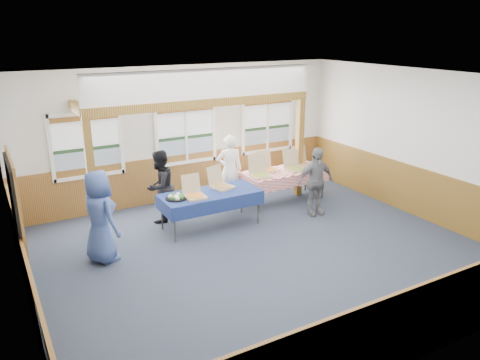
# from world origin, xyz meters

# --- Properties ---
(floor) EXTENTS (8.00, 8.00, 0.00)m
(floor) POSITION_xyz_m (0.00, 0.00, 0.00)
(floor) COLOR #242C3B
(floor) RESTS_ON ground
(ceiling) EXTENTS (8.00, 8.00, 0.00)m
(ceiling) POSITION_xyz_m (0.00, 0.00, 3.20)
(ceiling) COLOR white
(ceiling) RESTS_ON wall_back
(wall_back) EXTENTS (8.00, 0.00, 8.00)m
(wall_back) POSITION_xyz_m (0.00, 3.50, 1.60)
(wall_back) COLOR silver
(wall_back) RESTS_ON floor
(wall_front) EXTENTS (8.00, 0.00, 8.00)m
(wall_front) POSITION_xyz_m (0.00, -3.50, 1.60)
(wall_front) COLOR silver
(wall_front) RESTS_ON floor
(wall_left) EXTENTS (0.00, 8.00, 8.00)m
(wall_left) POSITION_xyz_m (-4.00, 0.00, 1.60)
(wall_left) COLOR silver
(wall_left) RESTS_ON floor
(wall_right) EXTENTS (0.00, 8.00, 8.00)m
(wall_right) POSITION_xyz_m (4.00, 0.00, 1.60)
(wall_right) COLOR silver
(wall_right) RESTS_ON floor
(wainscot_back) EXTENTS (7.98, 0.05, 1.10)m
(wainscot_back) POSITION_xyz_m (0.00, 3.48, 0.55)
(wainscot_back) COLOR brown
(wainscot_back) RESTS_ON floor
(wainscot_front) EXTENTS (7.98, 0.05, 1.10)m
(wainscot_front) POSITION_xyz_m (0.00, -3.48, 0.55)
(wainscot_front) COLOR brown
(wainscot_front) RESTS_ON floor
(wainscot_left) EXTENTS (0.05, 6.98, 1.10)m
(wainscot_left) POSITION_xyz_m (-3.98, 0.00, 0.55)
(wainscot_left) COLOR brown
(wainscot_left) RESTS_ON floor
(wainscot_right) EXTENTS (0.05, 6.98, 1.10)m
(wainscot_right) POSITION_xyz_m (3.98, 0.00, 0.55)
(wainscot_right) COLOR brown
(wainscot_right) RESTS_ON floor
(cased_opening) EXTENTS (0.06, 1.30, 2.10)m
(cased_opening) POSITION_xyz_m (-3.96, 0.90, 1.05)
(cased_opening) COLOR #343434
(cased_opening) RESTS_ON wall_left
(window_left) EXTENTS (1.56, 0.10, 1.46)m
(window_left) POSITION_xyz_m (-2.30, 3.46, 1.68)
(window_left) COLOR white
(window_left) RESTS_ON wall_back
(window_mid) EXTENTS (1.56, 0.10, 1.46)m
(window_mid) POSITION_xyz_m (0.00, 3.46, 1.68)
(window_mid) COLOR white
(window_mid) RESTS_ON wall_back
(window_right) EXTENTS (1.56, 0.10, 1.46)m
(window_right) POSITION_xyz_m (2.30, 3.46, 1.68)
(window_right) COLOR white
(window_right) RESTS_ON wall_back
(post_left) EXTENTS (0.15, 0.15, 2.40)m
(post_left) POSITION_xyz_m (-2.50, 2.30, 1.20)
(post_left) COLOR brown
(post_left) RESTS_ON floor
(post_right) EXTENTS (0.15, 0.15, 2.40)m
(post_right) POSITION_xyz_m (2.50, 2.30, 1.20)
(post_right) COLOR brown
(post_right) RESTS_ON floor
(cross_beam) EXTENTS (5.15, 0.18, 0.18)m
(cross_beam) POSITION_xyz_m (0.00, 2.30, 2.49)
(cross_beam) COLOR brown
(cross_beam) RESTS_ON post_left
(table_left) EXTENTS (2.24, 1.46, 0.76)m
(table_left) POSITION_xyz_m (-0.30, 1.55, 0.71)
(table_left) COLOR #343434
(table_left) RESTS_ON floor
(table_right) EXTENTS (2.17, 1.43, 0.76)m
(table_right) POSITION_xyz_m (1.93, 2.09, 0.70)
(table_right) COLOR #343434
(table_right) RESTS_ON floor
(pizza_box_a) EXTENTS (0.41, 0.49, 0.43)m
(pizza_box_a) POSITION_xyz_m (-0.70, 1.45, 0.82)
(pizza_box_a) COLOR tan
(pizza_box_a) RESTS_ON table_left
(pizza_box_b) EXTENTS (0.52, 0.58, 0.44)m
(pizza_box_b) POSITION_xyz_m (0.04, 1.72, 0.82)
(pizza_box_b) COLOR tan
(pizza_box_b) RESTS_ON table_left
(pizza_box_c) EXTENTS (0.52, 0.59, 0.46)m
(pizza_box_c) POSITION_xyz_m (1.19, 1.99, 0.83)
(pizza_box_c) COLOR tan
(pizza_box_c) RESTS_ON table_right
(pizza_box_d) EXTENTS (0.41, 0.50, 0.45)m
(pizza_box_d) POSITION_xyz_m (1.58, 2.28, 0.82)
(pizza_box_d) COLOR tan
(pizza_box_d) RESTS_ON table_right
(pizza_box_e) EXTENTS (0.45, 0.54, 0.46)m
(pizza_box_e) POSITION_xyz_m (2.18, 2.01, 0.83)
(pizza_box_e) COLOR tan
(pizza_box_e) RESTS_ON table_right
(pizza_box_f) EXTENTS (0.43, 0.52, 0.45)m
(pizza_box_f) POSITION_xyz_m (2.58, 2.23, 0.82)
(pizza_box_f) COLOR tan
(pizza_box_f) RESTS_ON table_right
(veggie_tray) EXTENTS (0.43, 0.43, 0.10)m
(veggie_tray) POSITION_xyz_m (-1.05, 1.55, 0.79)
(veggie_tray) COLOR black
(veggie_tray) RESTS_ON table_left
(drink_glass) EXTENTS (0.07, 0.07, 0.15)m
(drink_glass) POSITION_xyz_m (2.78, 1.84, 0.83)
(drink_glass) COLOR #925318
(drink_glass) RESTS_ON table_right
(woman_white) EXTENTS (0.69, 0.55, 1.67)m
(woman_white) POSITION_xyz_m (0.69, 2.54, 0.84)
(woman_white) COLOR white
(woman_white) RESTS_ON floor
(woman_black) EXTENTS (0.96, 0.92, 1.57)m
(woman_black) POSITION_xyz_m (-1.09, 2.37, 0.78)
(woman_black) COLOR black
(woman_black) RESTS_ON floor
(man_blue) EXTENTS (0.79, 0.96, 1.69)m
(man_blue) POSITION_xyz_m (-2.65, 1.15, 0.84)
(man_blue) COLOR #39508F
(man_blue) RESTS_ON floor
(person_grey) EXTENTS (0.93, 0.45, 1.54)m
(person_grey) POSITION_xyz_m (2.04, 1.05, 0.77)
(person_grey) COLOR slate
(person_grey) RESTS_ON floor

